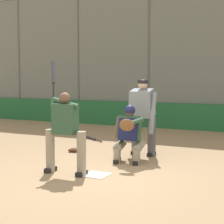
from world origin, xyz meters
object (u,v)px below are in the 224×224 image
object	(u,v)px
catcher_behind_plate	(129,133)
umpire_home	(143,115)
spare_bat_near_backstop	(92,139)
batter_at_plate	(65,130)
fielding_glove_on_dirt	(74,150)

from	to	relation	value
catcher_behind_plate	umpire_home	size ratio (longest dim) A/B	0.70
spare_bat_near_backstop	umpire_home	bearing A→B (deg)	-179.91
spare_bat_near_backstop	catcher_behind_plate	bearing A→B (deg)	167.50
batter_at_plate	spare_bat_near_backstop	xyz separation A→B (m)	(1.33, -3.47, -0.78)
batter_at_plate	spare_bat_near_backstop	size ratio (longest dim) A/B	2.79
catcher_behind_plate	fielding_glove_on_dirt	size ratio (longest dim) A/B	4.38
catcher_behind_plate	fielding_glove_on_dirt	distance (m)	1.71
umpire_home	spare_bat_near_backstop	size ratio (longest dim) A/B	2.29
umpire_home	fielding_glove_on_dirt	size ratio (longest dim) A/B	6.29
catcher_behind_plate	spare_bat_near_backstop	world-z (taller)	catcher_behind_plate
catcher_behind_plate	umpire_home	xyz separation A→B (m)	(-0.02, -0.75, 0.30)
batter_at_plate	catcher_behind_plate	bearing A→B (deg)	-116.75
umpire_home	fielding_glove_on_dirt	distance (m)	1.84
batter_at_plate	fielding_glove_on_dirt	bearing A→B (deg)	-63.60
spare_bat_near_backstop	fielding_glove_on_dirt	bearing A→B (deg)	138.43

